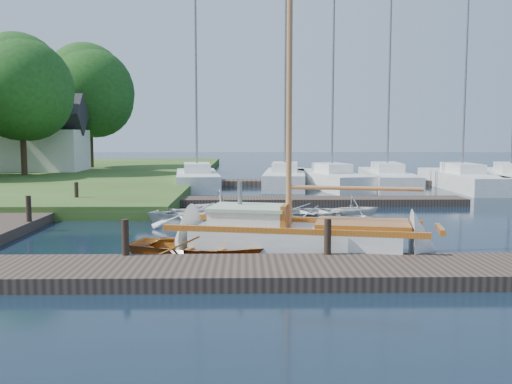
{
  "coord_description": "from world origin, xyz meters",
  "views": [
    {
      "loc": [
        -0.35,
        -17.51,
        2.96
      ],
      "look_at": [
        0.0,
        0.0,
        1.2
      ],
      "focal_mm": 40.0,
      "sensor_mm": 36.0,
      "label": 1
    }
  ],
  "objects_px": {
    "tender_d": "(355,206)",
    "marina_boat_5": "(511,178)",
    "tender_c": "(313,210)",
    "house_c": "(46,140)",
    "mooring_post_1": "(125,237)",
    "tender_b": "(223,203)",
    "sailboat": "(303,241)",
    "mooring_post_2": "(328,237)",
    "mooring_post_5": "(76,192)",
    "marina_boat_2": "(332,178)",
    "mooring_post_4": "(29,209)",
    "tree_3": "(21,88)",
    "tender_a": "(207,213)",
    "marina_boat_0": "(197,178)",
    "marina_boat_1": "(285,177)",
    "tree_7": "(90,91)",
    "marina_boat_4": "(462,178)",
    "dinghy": "(203,243)",
    "marina_boat_3": "(387,177)"
  },
  "relations": [
    {
      "from": "mooring_post_1",
      "to": "tender_a",
      "type": "relative_size",
      "value": 0.21
    },
    {
      "from": "mooring_post_5",
      "to": "marina_boat_3",
      "type": "xyz_separation_m",
      "value": [
        14.68,
        9.34,
        -0.13
      ]
    },
    {
      "from": "tender_c",
      "to": "house_c",
      "type": "relative_size",
      "value": 0.6
    },
    {
      "from": "marina_boat_3",
      "to": "dinghy",
      "type": "bearing_deg",
      "value": 158.59
    },
    {
      "from": "mooring_post_5",
      "to": "marina_boat_2",
      "type": "xyz_separation_m",
      "value": [
        11.46,
        8.75,
        -0.13
      ]
    },
    {
      "from": "dinghy",
      "to": "tender_d",
      "type": "height_order",
      "value": "tender_d"
    },
    {
      "from": "mooring_post_1",
      "to": "tree_3",
      "type": "distance_m",
      "value": 26.05
    },
    {
      "from": "mooring_post_4",
      "to": "marina_boat_5",
      "type": "bearing_deg",
      "value": 32.81
    },
    {
      "from": "mooring_post_4",
      "to": "tender_a",
      "type": "distance_m",
      "value": 5.52
    },
    {
      "from": "sailboat",
      "to": "marina_boat_0",
      "type": "bearing_deg",
      "value": 115.02
    },
    {
      "from": "tender_c",
      "to": "dinghy",
      "type": "bearing_deg",
      "value": 138.03
    },
    {
      "from": "tender_d",
      "to": "marina_boat_5",
      "type": "distance_m",
      "value": 15.93
    },
    {
      "from": "house_c",
      "to": "tender_b",
      "type": "bearing_deg",
      "value": -56.54
    },
    {
      "from": "tree_3",
      "to": "mooring_post_2",
      "type": "bearing_deg",
      "value": -56.08
    },
    {
      "from": "house_c",
      "to": "mooring_post_5",
      "type": "bearing_deg",
      "value": -67.62
    },
    {
      "from": "tender_a",
      "to": "tree_3",
      "type": "distance_m",
      "value": 21.65
    },
    {
      "from": "mooring_post_1",
      "to": "marina_boat_3",
      "type": "height_order",
      "value": "marina_boat_3"
    },
    {
      "from": "tender_d",
      "to": "house_c",
      "type": "relative_size",
      "value": 0.35
    },
    {
      "from": "sailboat",
      "to": "marina_boat_0",
      "type": "height_order",
      "value": "marina_boat_0"
    },
    {
      "from": "dinghy",
      "to": "marina_boat_5",
      "type": "height_order",
      "value": "marina_boat_5"
    },
    {
      "from": "mooring_post_4",
      "to": "marina_boat_1",
      "type": "relative_size",
      "value": 0.08
    },
    {
      "from": "mooring_post_2",
      "to": "marina_boat_1",
      "type": "relative_size",
      "value": 0.08
    },
    {
      "from": "sailboat",
      "to": "house_c",
      "type": "xyz_separation_m",
      "value": [
        -15.09,
        25.66,
        2.24
      ]
    },
    {
      "from": "tender_d",
      "to": "tree_7",
      "type": "height_order",
      "value": "tree_7"
    },
    {
      "from": "house_c",
      "to": "tree_3",
      "type": "xyz_separation_m",
      "value": [
        0.0,
        -3.95,
        3.23
      ]
    },
    {
      "from": "mooring_post_4",
      "to": "marina_boat_2",
      "type": "distance_m",
      "value": 17.89
    },
    {
      "from": "tender_a",
      "to": "tender_b",
      "type": "xyz_separation_m",
      "value": [
        0.48,
        1.39,
        0.17
      ]
    },
    {
      "from": "marina_boat_4",
      "to": "mooring_post_2",
      "type": "bearing_deg",
      "value": 152.15
    },
    {
      "from": "tender_d",
      "to": "tender_b",
      "type": "bearing_deg",
      "value": 72.72
    },
    {
      "from": "tender_a",
      "to": "tree_7",
      "type": "relative_size",
      "value": 0.41
    },
    {
      "from": "tender_c",
      "to": "marina_boat_0",
      "type": "bearing_deg",
      "value": 9.94
    },
    {
      "from": "marina_boat_3",
      "to": "marina_boat_4",
      "type": "bearing_deg",
      "value": -97.19
    },
    {
      "from": "dinghy",
      "to": "marina_boat_3",
      "type": "relative_size",
      "value": 0.31
    },
    {
      "from": "marina_boat_2",
      "to": "marina_boat_1",
      "type": "bearing_deg",
      "value": 57.28
    },
    {
      "from": "mooring_post_4",
      "to": "tree_3",
      "type": "xyz_separation_m",
      "value": [
        -7.0,
        18.05,
        5.11
      ]
    },
    {
      "from": "marina_boat_1",
      "to": "mooring_post_4",
      "type": "bearing_deg",
      "value": 153.91
    },
    {
      "from": "mooring_post_1",
      "to": "tender_b",
      "type": "bearing_deg",
      "value": 76.03
    },
    {
      "from": "marina_boat_1",
      "to": "tree_7",
      "type": "height_order",
      "value": "marina_boat_1"
    },
    {
      "from": "marina_boat_0",
      "to": "house_c",
      "type": "distance_m",
      "value": 13.77
    },
    {
      "from": "sailboat",
      "to": "tree_7",
      "type": "bearing_deg",
      "value": 125.78
    },
    {
      "from": "sailboat",
      "to": "marina_boat_2",
      "type": "distance_m",
      "value": 17.73
    },
    {
      "from": "tender_a",
      "to": "tender_c",
      "type": "relative_size",
      "value": 1.23
    },
    {
      "from": "mooring_post_1",
      "to": "marina_boat_5",
      "type": "bearing_deg",
      "value": 47.15
    },
    {
      "from": "tender_b",
      "to": "marina_boat_1",
      "type": "distance_m",
      "value": 12.49
    },
    {
      "from": "dinghy",
      "to": "marina_boat_0",
      "type": "height_order",
      "value": "marina_boat_0"
    },
    {
      "from": "sailboat",
      "to": "mooring_post_2",
      "type": "bearing_deg",
      "value": -61.08
    },
    {
      "from": "tender_b",
      "to": "marina_boat_1",
      "type": "xyz_separation_m",
      "value": [
        3.06,
        12.11,
        -0.0
      ]
    },
    {
      "from": "tender_b",
      "to": "marina_boat_2",
      "type": "distance_m",
      "value": 12.53
    },
    {
      "from": "tender_c",
      "to": "marina_boat_1",
      "type": "bearing_deg",
      "value": -12.71
    },
    {
      "from": "mooring_post_1",
      "to": "tree_3",
      "type": "relative_size",
      "value": 0.09
    }
  ]
}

